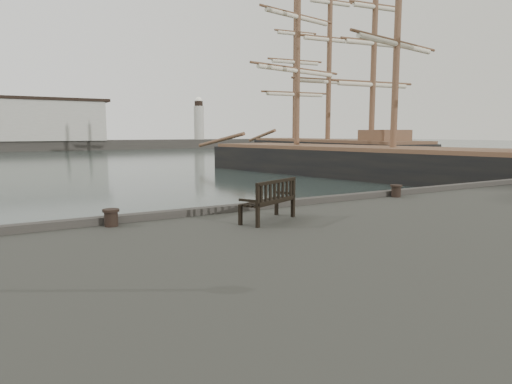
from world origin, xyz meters
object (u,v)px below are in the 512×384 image
Objects in this scene: bollard_left at (111,218)px; bollard_right at (396,191)px; tall_ship_main at (392,170)px; tall_ship_far at (327,156)px; bench at (269,208)px.

bollard_right is at bearing 0.00° from bollard_left.
tall_ship_main is 20.16m from tall_ship_far.
tall_ship_far is at bearing 44.37° from bollard_left.
bench is at bearing -124.92° from tall_ship_far.
bench is 4.42× the size of bollard_right.
bollard_left is 0.01× the size of tall_ship_main.
bollard_left is at bearing -129.12° from tall_ship_far.
tall_ship_main is (16.34, 15.18, -1.05)m from bollard_right.
tall_ship_far is at bearing 23.85° from bench.
bollard_left is at bearing 134.38° from bench.
bollard_left is at bearing -160.92° from tall_ship_main.
bollard_right is at bearing -12.05° from bench.
tall_ship_main is 1.25× the size of tall_ship_far.
tall_ship_main reaches higher than bench.
bollard_left is 29.92m from tall_ship_main.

